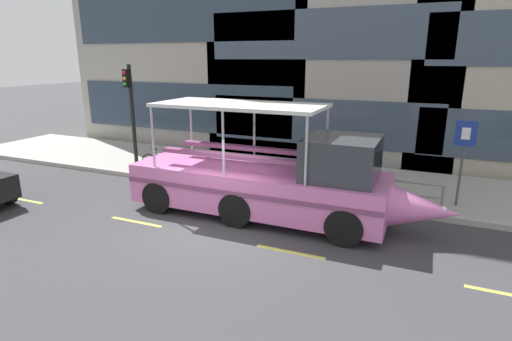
{
  "coord_description": "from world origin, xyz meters",
  "views": [
    {
      "loc": [
        5.3,
        -9.36,
        4.68
      ],
      "look_at": [
        0.45,
        1.75,
        1.3
      ],
      "focal_mm": 28.45,
      "sensor_mm": 36.0,
      "label": 1
    }
  ],
  "objects_px": {
    "duck_tour_boat": "(275,182)",
    "traffic_light_pole": "(131,106)",
    "leaned_bicycle": "(159,163)",
    "parking_sign": "(464,149)",
    "pedestrian_near_bow": "(377,167)"
  },
  "relations": [
    {
      "from": "duck_tour_boat",
      "to": "traffic_light_pole",
      "type": "bearing_deg",
      "value": 160.43
    },
    {
      "from": "traffic_light_pole",
      "to": "leaned_bicycle",
      "type": "distance_m",
      "value": 2.7
    },
    {
      "from": "traffic_light_pole",
      "to": "leaned_bicycle",
      "type": "xyz_separation_m",
      "value": [
        1.53,
        -0.37,
        -2.19
      ]
    },
    {
      "from": "leaned_bicycle",
      "to": "duck_tour_boat",
      "type": "height_order",
      "value": "duck_tour_boat"
    },
    {
      "from": "parking_sign",
      "to": "leaned_bicycle",
      "type": "bearing_deg",
      "value": -177.56
    },
    {
      "from": "traffic_light_pole",
      "to": "duck_tour_boat",
      "type": "xyz_separation_m",
      "value": [
        7.46,
        -2.65,
        -1.64
      ]
    },
    {
      "from": "parking_sign",
      "to": "leaned_bicycle",
      "type": "relative_size",
      "value": 1.54
    },
    {
      "from": "traffic_light_pole",
      "to": "pedestrian_near_bow",
      "type": "distance_m",
      "value": 10.15
    },
    {
      "from": "parking_sign",
      "to": "pedestrian_near_bow",
      "type": "bearing_deg",
      "value": 171.05
    },
    {
      "from": "duck_tour_boat",
      "to": "pedestrian_near_bow",
      "type": "distance_m",
      "value": 4.04
    },
    {
      "from": "parking_sign",
      "to": "pedestrian_near_bow",
      "type": "height_order",
      "value": "parking_sign"
    },
    {
      "from": "leaned_bicycle",
      "to": "duck_tour_boat",
      "type": "xyz_separation_m",
      "value": [
        5.93,
        -2.29,
        0.55
      ]
    },
    {
      "from": "traffic_light_pole",
      "to": "leaned_bicycle",
      "type": "bearing_deg",
      "value": -13.47
    },
    {
      "from": "traffic_light_pole",
      "to": "parking_sign",
      "type": "xyz_separation_m",
      "value": [
        12.52,
        0.1,
        -0.74
      ]
    },
    {
      "from": "traffic_light_pole",
      "to": "pedestrian_near_bow",
      "type": "xyz_separation_m",
      "value": [
        10.0,
        0.5,
        -1.66
      ]
    }
  ]
}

